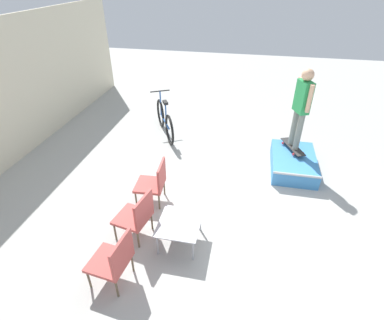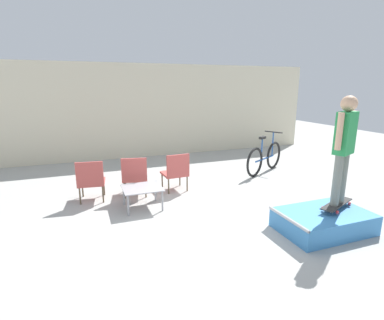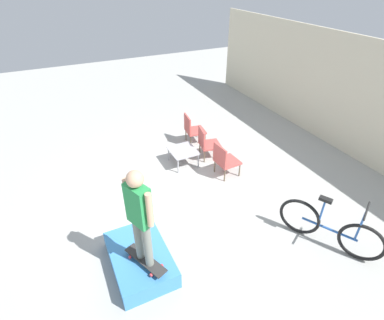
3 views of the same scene
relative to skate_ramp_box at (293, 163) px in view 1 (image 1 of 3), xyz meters
name	(u,v)px [view 1 (image 1 of 3)]	position (x,y,z in m)	size (l,w,h in m)	color
ground_plane	(226,206)	(-1.54, 1.32, -0.17)	(24.00, 24.00, 0.00)	#A8A8A3
skate_ramp_box	(293,163)	(0.00, 0.00, 0.00)	(1.46, 0.93, 0.35)	#3D84C6
skateboard_on_ramp	(293,147)	(0.28, 0.03, 0.25)	(0.84, 0.51, 0.07)	#2D2D2D
person_skater	(302,103)	(0.28, 0.03, 1.29)	(0.53, 0.33, 1.74)	gray
coffee_table	(180,225)	(-2.57, 1.97, 0.20)	(0.74, 0.66, 0.42)	#9E9EA3
patio_chair_left	(114,259)	(-3.47, 2.67, 0.30)	(0.58, 0.58, 0.87)	brown
patio_chair_center	(137,215)	(-2.58, 2.67, 0.30)	(0.61, 0.61, 0.87)	brown
patio_chair_right	(154,181)	(-1.67, 2.67, 0.30)	(0.55, 0.55, 0.87)	brown
bicycle	(165,120)	(1.04, 3.25, 0.24)	(1.65, 0.94, 1.08)	black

